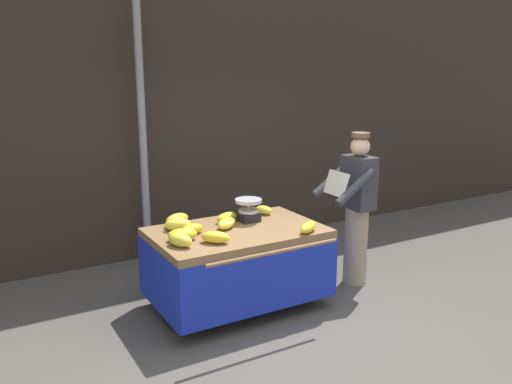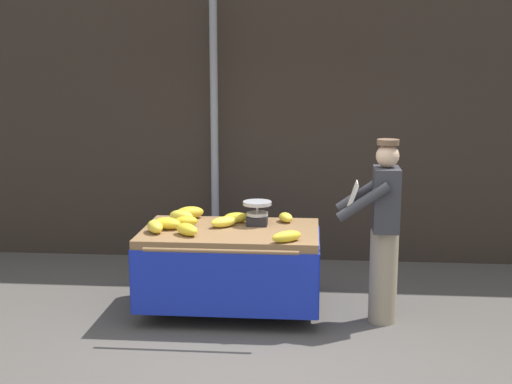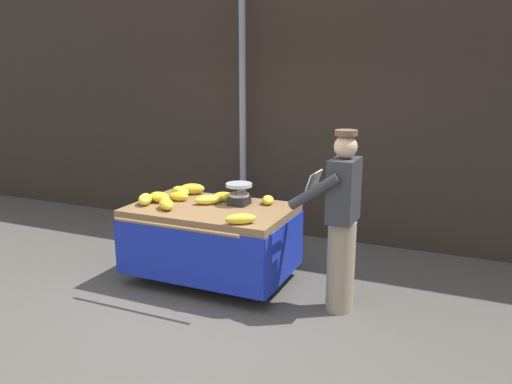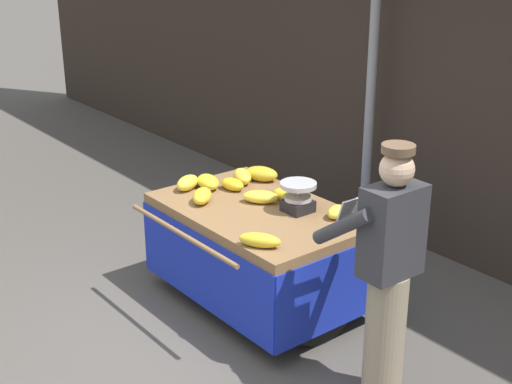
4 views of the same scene
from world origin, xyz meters
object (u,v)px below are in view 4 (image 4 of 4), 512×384
banana_cart (258,234)px  banana_bunch_0 (287,195)px  weighing_scale (298,197)px  banana_bunch_5 (232,184)px  banana_bunch_2 (202,196)px  vendor_person (387,274)px  banana_bunch_9 (260,240)px  banana_bunch_7 (208,182)px  banana_bunch_1 (242,176)px  banana_bunch_4 (261,174)px  street_pole (372,77)px  banana_bunch_3 (188,183)px  banana_bunch_6 (337,212)px  banana_bunch_8 (261,197)px

banana_cart → banana_bunch_0: (0.03, 0.27, 0.27)m
weighing_scale → banana_bunch_5: (-0.68, -0.11, -0.07)m
banana_bunch_0 → banana_bunch_2: size_ratio=0.93×
banana_bunch_5 → vendor_person: 1.88m
banana_bunch_9 → banana_cart: bearing=142.0°
banana_bunch_2 → banana_bunch_9: bearing=-9.8°
banana_cart → banana_bunch_7: bearing=-174.8°
vendor_person → banana_bunch_0: bearing=164.5°
banana_bunch_1 → banana_cart: bearing=-25.0°
banana_bunch_4 → banana_bunch_9: bearing=-39.4°
street_pole → banana_bunch_7: bearing=-97.3°
banana_bunch_3 → banana_bunch_4: bearing=70.7°
banana_cart → banana_bunch_1: 0.64m
weighing_scale → banana_bunch_7: bearing=-163.6°
banana_bunch_6 → banana_bunch_7: bearing=-160.6°
banana_cart → vendor_person: vendor_person is taller
banana_bunch_4 → vendor_person: (1.89, -0.53, -0.02)m
banana_cart → banana_bunch_5: 0.52m
banana_bunch_5 → vendor_person: bearing=-6.2°
street_pole → banana_bunch_2: (0.02, -1.90, -0.70)m
banana_bunch_4 → banana_bunch_9: (1.02, -0.84, -0.01)m
banana_cart → banana_bunch_8: 0.29m
street_pole → banana_bunch_9: bearing=-65.5°
banana_cart → banana_bunch_3: banana_bunch_3 is taller
banana_bunch_3 → banana_bunch_8: bearing=25.1°
banana_bunch_8 → vendor_person: (1.50, -0.20, -0.00)m
weighing_scale → vendor_person: bearing=-14.9°
banana_bunch_5 → vendor_person: size_ratio=0.13×
banana_bunch_0 → banana_bunch_8: bearing=-118.6°
banana_bunch_9 → banana_bunch_8: bearing=140.7°
weighing_scale → banana_bunch_7: (-0.84, -0.25, -0.06)m
street_pole → banana_bunch_2: 2.03m
banana_bunch_6 → banana_bunch_4: bearing=176.0°
banana_bunch_5 → weighing_scale: bearing=9.4°
weighing_scale → banana_bunch_4: (-0.71, 0.21, -0.06)m
street_pole → banana_bunch_5: (-0.06, -1.55, -0.70)m
banana_bunch_9 → banana_bunch_5: bearing=152.8°
vendor_person → banana_bunch_5: bearing=173.8°
banana_bunch_4 → banana_bunch_1: bearing=-108.2°
banana_bunch_5 → banana_bunch_9: 1.12m
banana_bunch_3 → banana_bunch_5: bearing=49.7°
banana_bunch_8 → banana_bunch_9: bearing=-39.3°
banana_bunch_5 → banana_bunch_6: bearing=15.1°
banana_bunch_6 → banana_bunch_1: bearing=-174.7°
weighing_scale → banana_bunch_8: (-0.32, -0.11, -0.07)m
banana_bunch_1 → banana_bunch_9: (1.08, -0.68, -0.01)m
banana_bunch_2 → banana_bunch_6: bearing=34.8°
banana_bunch_6 → banana_bunch_9: (0.04, -0.77, 0.00)m
banana_bunch_1 → banana_bunch_2: size_ratio=0.98×
banana_bunch_6 → banana_bunch_0: bearing=-171.5°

